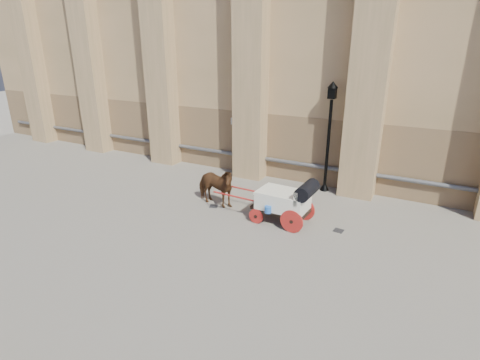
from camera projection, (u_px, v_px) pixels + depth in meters
The scene contains 6 objects.
ground at pixel (231, 208), 14.56m from camera, with size 90.00×90.00×0.00m, color slate.
horse at pixel (215, 186), 14.49m from camera, with size 0.87×1.90×1.61m, color brown.
carriage at pixel (286, 200), 13.02m from camera, with size 3.81×1.37×1.65m.
street_lamp at pixel (329, 135), 15.44m from camera, with size 0.43×0.43×4.61m.
drain_grate_near at pixel (214, 206), 14.67m from camera, with size 0.32×0.32×0.01m, color black.
drain_grate_far at pixel (339, 231), 12.76m from camera, with size 0.32×0.32×0.01m, color black.
Camera 1 is at (6.53, -11.59, 6.03)m, focal length 28.00 mm.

